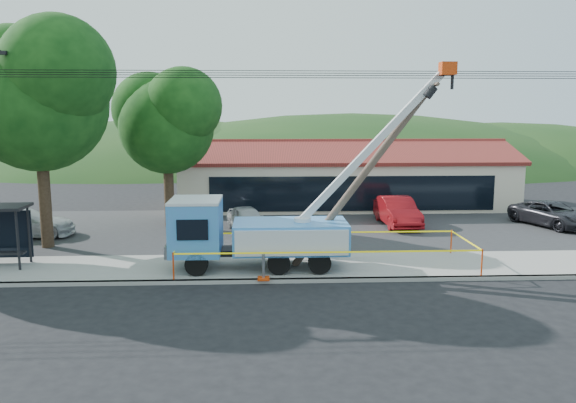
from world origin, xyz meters
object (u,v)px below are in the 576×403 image
at_px(utility_truck, 255,231).
at_px(leaning_pole, 375,160).
at_px(car_silver, 247,233).
at_px(car_red, 397,227).
at_px(car_white, 24,239).
at_px(car_dark, 551,228).

distance_m(utility_truck, leaning_pole, 5.73).
relative_size(car_silver, car_red, 0.81).
xyz_separation_m(car_red, car_white, (-20.09, -2.11, 0.00)).
relative_size(utility_truck, leaning_pole, 1.39).
height_order(utility_truck, car_white, utility_truck).
distance_m(car_silver, car_red, 8.61).
xyz_separation_m(leaning_pole, car_red, (3.05, 8.39, -4.57)).
relative_size(utility_truck, car_red, 2.35).
bearing_deg(car_silver, car_white, 167.24).
relative_size(car_white, car_dark, 1.03).
height_order(leaning_pole, car_red, leaning_pole).
height_order(car_white, car_dark, car_white).
xyz_separation_m(utility_truck, car_dark, (16.72, 8.03, -1.70)).
relative_size(car_red, car_white, 0.94).
relative_size(leaning_pole, car_white, 1.59).
xyz_separation_m(leaning_pole, car_dark, (11.77, 7.73, -4.57)).
bearing_deg(car_dark, leaning_pole, -166.67).
xyz_separation_m(car_silver, car_red, (8.52, 1.25, 0.00)).
height_order(car_silver, car_dark, car_dark).
bearing_deg(leaning_pole, utility_truck, -176.46).
height_order(car_silver, car_white, car_white).
height_order(utility_truck, car_dark, utility_truck).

